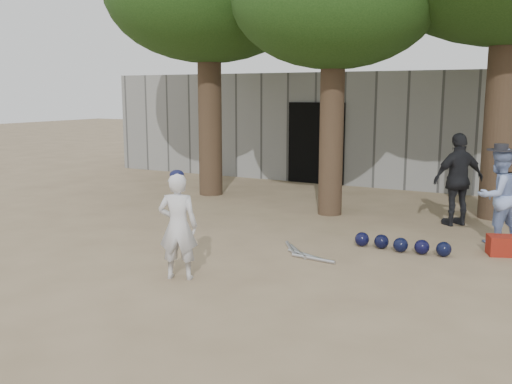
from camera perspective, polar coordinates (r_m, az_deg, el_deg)
The scene contains 8 objects.
ground at distance 8.46m, azimuth -6.85°, elevation -7.05°, with size 70.00×70.00×0.00m, color #937C5E.
boy_player at distance 7.61m, azimuth -7.80°, elevation -3.41°, with size 0.52×0.34×1.43m, color silver.
spectator_blue at distance 10.18m, azimuth 23.01°, elevation -0.34°, with size 0.76×0.59×1.57m, color #879DD1.
spectator_dark at distance 11.23m, azimuth 19.58°, elevation 1.19°, with size 1.02×0.42×1.73m, color black.
red_bag at distance 9.53m, azimuth 23.41°, elevation -4.94°, with size 0.42×0.32×0.30m, color maroon.
back_building at distance 17.60m, azimuth 12.84°, elevation 6.54°, with size 16.00×5.24×3.00m.
helmet_row at distance 9.24m, azimuth 14.32°, elevation -5.09°, with size 1.51×0.29×0.23m.
bat_pile at distance 8.82m, azimuth 4.58°, elevation -6.11°, with size 1.13×0.74×0.06m.
Camera 1 is at (4.68, -6.60, 2.46)m, focal length 40.00 mm.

